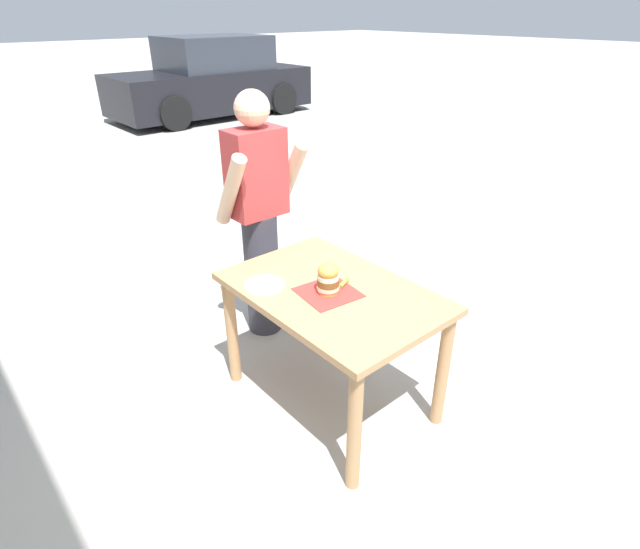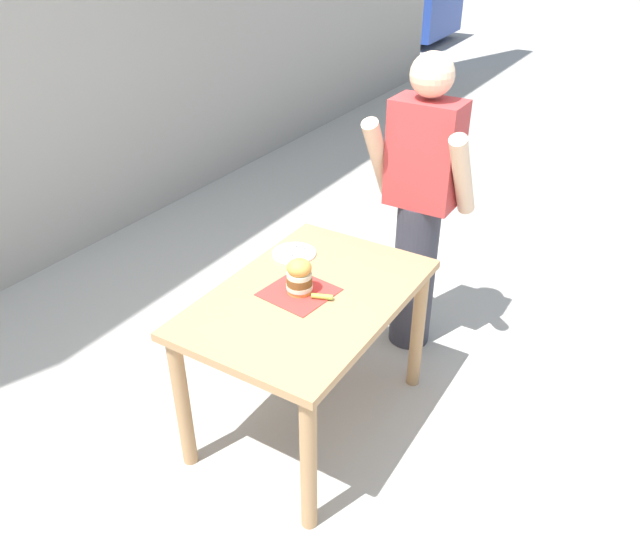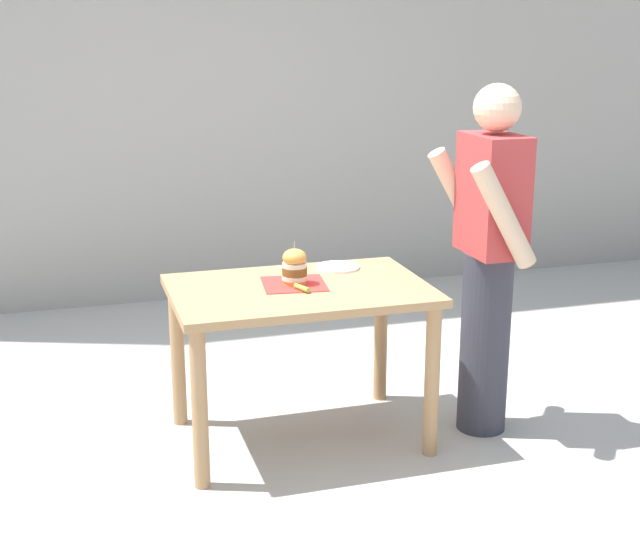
% 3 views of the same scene
% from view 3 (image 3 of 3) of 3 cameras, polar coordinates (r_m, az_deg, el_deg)
% --- Properties ---
extents(ground_plane, '(80.00, 80.00, 0.00)m').
position_cam_3_polar(ground_plane, '(4.42, -1.26, -10.38)').
color(ground_plane, '#ADAAA3').
extents(patio_table, '(0.79, 1.19, 0.77)m').
position_cam_3_polar(patio_table, '(4.18, -1.32, -2.42)').
color(patio_table, tan).
rests_on(patio_table, ground).
extents(serving_paper, '(0.32, 0.32, 0.00)m').
position_cam_3_polar(serving_paper, '(4.17, -1.67, -0.61)').
color(serving_paper, red).
rests_on(serving_paper, patio_table).
extents(sandwich, '(0.12, 0.12, 0.20)m').
position_cam_3_polar(sandwich, '(4.15, -1.64, 0.52)').
color(sandwich, gold).
rests_on(sandwich, serving_paper).
extents(pickle_spear, '(0.10, 0.06, 0.02)m').
position_cam_3_polar(pickle_spear, '(4.06, -1.16, -0.87)').
color(pickle_spear, '#8EA83D').
rests_on(pickle_spear, serving_paper).
extents(side_plate_with_forks, '(0.22, 0.22, 0.02)m').
position_cam_3_polar(side_plate_with_forks, '(4.45, 1.14, 0.49)').
color(side_plate_with_forks, white).
rests_on(side_plate_with_forks, patio_table).
extents(diner_across_table, '(0.55, 0.35, 1.69)m').
position_cam_3_polar(diner_across_table, '(4.29, 10.73, 1.16)').
color(diner_across_table, '#33333D').
rests_on(diner_across_table, ground).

